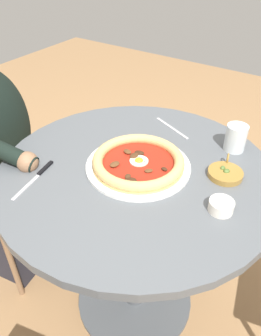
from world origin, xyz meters
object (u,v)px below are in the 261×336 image
dining_table (136,210)px  olive_pan (225,173)px  pizza_on_plate (139,163)px  steak_knife (39,174)px  ramekin_capers (221,206)px  fork_utensil (172,128)px  diner_person (2,174)px  water_glass (235,139)px

dining_table → olive_pan: size_ratio=6.81×
pizza_on_plate → steak_knife: 0.32m
pizza_on_plate → ramekin_capers: pizza_on_plate is taller
dining_table → fork_utensil: 0.35m
fork_utensil → diner_person: 0.75m
olive_pan → pizza_on_plate: bearing=-65.1°
pizza_on_plate → diner_person: 0.68m
dining_table → fork_utensil: bearing=-174.6°
pizza_on_plate → diner_person: (0.11, -0.62, -0.25)m
dining_table → fork_utensil: size_ratio=5.13×
pizza_on_plate → olive_pan: size_ratio=2.57×
ramekin_capers → steak_knife: bearing=-72.8°
dining_table → olive_pan: bearing=116.7°
steak_knife → olive_pan: size_ratio=1.51×
diner_person → water_glass: bearing=114.6°
pizza_on_plate → diner_person: diner_person is taller
olive_pan → dining_table: bearing=-63.3°
ramekin_capers → fork_utensil: bearing=-134.8°
olive_pan → diner_person: diner_person is taller
pizza_on_plate → olive_pan: 0.27m
ramekin_capers → fork_utensil: ramekin_capers is taller
pizza_on_plate → steak_knife: pizza_on_plate is taller
dining_table → ramekin_capers: bearing=84.3°
olive_pan → fork_utensil: bearing=-121.0°
dining_table → water_glass: (-0.29, 0.22, 0.22)m
dining_table → water_glass: bearing=142.5°
pizza_on_plate → dining_table: bearing=-19.3°
pizza_on_plate → ramekin_capers: (0.04, 0.29, -0.00)m
water_glass → ramekin_capers: 0.32m
pizza_on_plate → olive_pan: (-0.11, 0.25, -0.01)m
steak_knife → dining_table: bearing=129.5°
fork_utensil → water_glass: bearing=88.4°
pizza_on_plate → fork_utensil: (-0.28, -0.03, -0.02)m
dining_table → diner_person: 0.63m
dining_table → steak_knife: steak_knife is taller
pizza_on_plate → olive_pan: bearing=114.9°
steak_knife → olive_pan: 0.58m
dining_table → diner_person: bearing=-81.0°
ramekin_capers → olive_pan: (-0.16, -0.05, -0.01)m
olive_pan → fork_utensil: size_ratio=0.75×
dining_table → pizza_on_plate: (-0.01, 0.00, 0.20)m
water_glass → steak_knife: bearing=-43.5°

